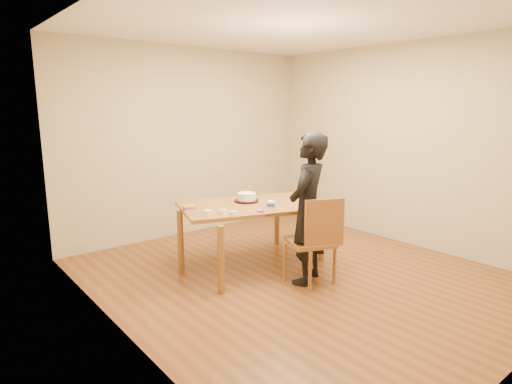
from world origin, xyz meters
TOP-DOWN VIEW (x-y plane):
  - room_shell at (0.00, 0.34)m, footprint 4.00×4.50m
  - dining_table at (-0.18, 0.55)m, footprint 1.88×1.46m
  - dining_chair at (-0.03, -0.22)m, footprint 0.57×0.57m
  - cake_plate at (-0.17, 0.70)m, footprint 0.29×0.29m
  - cake at (-0.17, 0.70)m, footprint 0.23×0.23m
  - frosting_dome at (-0.17, 0.70)m, footprint 0.22×0.22m
  - frosting_tub at (-0.16, 0.26)m, footprint 0.09×0.09m
  - frosting_lid at (-0.35, 0.22)m, footprint 0.09×0.09m
  - frosting_dollop at (-0.35, 0.22)m, footprint 0.04×0.04m
  - ramekin_green at (-0.66, 0.29)m, footprint 0.08×0.08m
  - ramekin_yellow at (-0.84, 0.50)m, footprint 0.08×0.08m
  - ramekin_multi at (-0.71, 0.42)m, footprint 0.08×0.08m
  - candy_box_pink at (-0.89, 0.80)m, footprint 0.14×0.09m
  - candy_box_green at (-0.89, 0.81)m, footprint 0.15×0.09m
  - spatula at (-0.37, 0.04)m, footprint 0.15×0.03m
  - person at (-0.03, -0.18)m, footprint 0.69×0.59m

SIDE VIEW (x-z plane):
  - dining_chair at x=-0.03m, z-range 0.43..0.47m
  - dining_table at x=-0.18m, z-range 0.71..0.75m
  - frosting_lid at x=-0.35m, z-range 0.75..0.76m
  - spatula at x=-0.37m, z-range 0.75..0.76m
  - candy_box_pink at x=-0.89m, z-range 0.75..0.77m
  - cake_plate at x=-0.17m, z-range 0.75..0.77m
  - frosting_dollop at x=-0.35m, z-range 0.76..0.78m
  - ramekin_green at x=-0.66m, z-range 0.75..0.79m
  - ramekin_multi at x=-0.71m, z-range 0.75..0.79m
  - ramekin_yellow at x=-0.84m, z-range 0.75..0.79m
  - candy_box_green at x=-0.89m, z-range 0.77..0.79m
  - frosting_tub at x=-0.16m, z-range 0.75..0.83m
  - person at x=-0.03m, z-range 0.00..1.61m
  - cake at x=-0.17m, z-range 0.77..0.84m
  - frosting_dome at x=-0.17m, z-range 0.84..0.87m
  - room_shell at x=0.00m, z-range 0.00..2.70m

